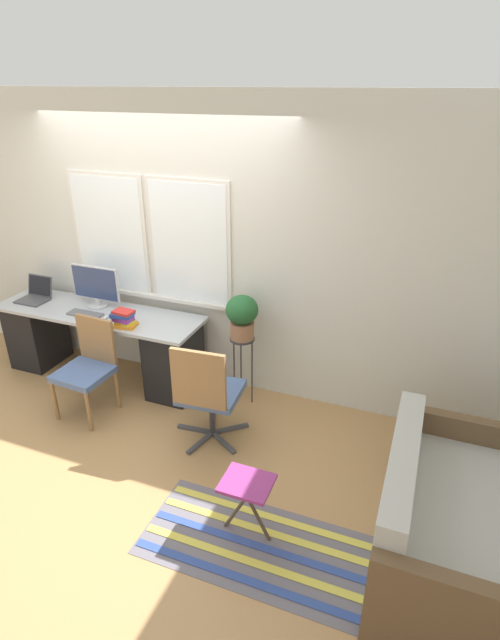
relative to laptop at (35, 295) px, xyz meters
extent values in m
plane|color=tan|center=(1.38, -0.31, -0.77)|extent=(14.00, 14.00, 0.00)
cube|color=silver|center=(1.38, 0.36, 0.58)|extent=(9.00, 0.06, 2.70)
cube|color=silver|center=(0.77, 0.32, 0.63)|extent=(0.82, 0.02, 1.17)
cube|color=white|center=(0.77, 0.31, 0.63)|extent=(0.75, 0.01, 1.10)
cube|color=silver|center=(1.63, 0.32, 0.63)|extent=(0.82, 0.02, 1.17)
cube|color=white|center=(1.63, 0.31, 0.63)|extent=(0.75, 0.01, 1.10)
cube|color=silver|center=(1.20, 0.33, 0.06)|extent=(1.74, 0.11, 0.04)
cube|color=#B2B7BC|center=(0.76, -0.01, -0.07)|extent=(2.12, 0.59, 0.03)
cube|color=black|center=(-0.06, -0.01, -0.43)|extent=(0.40, 0.51, 0.69)
cube|color=black|center=(1.58, -0.01, -0.43)|extent=(0.40, 0.51, 0.69)
cube|color=#4C4C51|center=(0.00, -0.05, -0.04)|extent=(0.30, 0.22, 0.02)
cube|color=#4C4C51|center=(0.00, 0.09, 0.07)|extent=(0.30, 0.06, 0.21)
cube|color=black|center=(0.00, 0.08, 0.07)|extent=(0.27, 0.05, 0.19)
cylinder|color=silver|center=(0.70, 0.09, -0.04)|extent=(0.19, 0.19, 0.02)
cylinder|color=silver|center=(0.70, 0.09, 0.00)|extent=(0.05, 0.05, 0.08)
cube|color=silver|center=(0.70, 0.09, 0.20)|extent=(0.52, 0.02, 0.34)
cube|color=navy|center=(0.70, 0.08, 0.20)|extent=(0.49, 0.01, 0.31)
cube|color=slate|center=(0.70, -0.12, -0.04)|extent=(0.35, 0.13, 0.02)
ellipsoid|color=silver|center=(0.94, -0.12, -0.04)|extent=(0.04, 0.06, 0.03)
cube|color=orange|center=(1.20, -0.19, -0.04)|extent=(0.22, 0.18, 0.03)
cube|color=yellow|center=(1.20, -0.19, -0.01)|extent=(0.18, 0.15, 0.04)
cube|color=purple|center=(1.20, -0.20, 0.03)|extent=(0.18, 0.13, 0.04)
cube|color=#2851B2|center=(1.19, -0.20, 0.07)|extent=(0.21, 0.17, 0.04)
cube|color=red|center=(1.21, -0.20, 0.10)|extent=(0.19, 0.14, 0.02)
cylinder|color=olive|center=(0.81, -0.79, -0.57)|extent=(0.04, 0.04, 0.41)
cylinder|color=olive|center=(1.19, -0.81, -0.57)|extent=(0.04, 0.04, 0.41)
cylinder|color=olive|center=(0.83, -0.41, -0.57)|extent=(0.04, 0.04, 0.41)
cylinder|color=olive|center=(1.21, -0.44, -0.57)|extent=(0.04, 0.04, 0.41)
cube|color=#4C6699|center=(1.01, -0.61, -0.36)|extent=(0.46, 0.44, 0.06)
cube|color=olive|center=(1.02, -0.39, -0.12)|extent=(0.39, 0.06, 0.43)
cube|color=#47474C|center=(2.03, -0.49, -0.76)|extent=(0.32, 0.06, 0.03)
cube|color=#47474C|center=(2.15, -0.64, -0.76)|extent=(0.11, 0.32, 0.03)
cube|color=#47474C|center=(2.33, -0.57, -0.76)|extent=(0.29, 0.20, 0.03)
cube|color=#47474C|center=(2.31, -0.38, -0.76)|extent=(0.27, 0.24, 0.03)
cube|color=#47474C|center=(2.13, -0.33, -0.76)|extent=(0.16, 0.31, 0.03)
cylinder|color=#333338|center=(2.19, -0.48, -0.56)|extent=(0.04, 0.04, 0.37)
cube|color=#4C6699|center=(2.19, -0.48, -0.34)|extent=(0.51, 0.49, 0.06)
cube|color=olive|center=(2.21, -0.72, -0.07)|extent=(0.44, 0.07, 0.48)
cube|color=beige|center=(4.04, -1.07, -0.54)|extent=(0.74, 1.26, 0.46)
cube|color=beige|center=(3.75, -1.07, -0.16)|extent=(0.16, 1.26, 0.32)
cube|color=brown|center=(4.04, -1.75, -0.46)|extent=(0.74, 0.09, 0.63)
cube|color=brown|center=(4.04, -0.40, -0.46)|extent=(0.74, 0.09, 0.63)
cylinder|color=#333338|center=(2.24, 0.08, -0.11)|extent=(0.22, 0.22, 0.02)
cylinder|color=#333338|center=(2.34, 0.08, -0.45)|extent=(0.01, 0.01, 0.65)
cylinder|color=#333338|center=(2.19, 0.16, -0.45)|extent=(0.01, 0.01, 0.65)
cylinder|color=#333338|center=(2.19, 0.00, -0.45)|extent=(0.01, 0.01, 0.65)
cylinder|color=#9E6B4C|center=(2.24, 0.08, -0.03)|extent=(0.21, 0.21, 0.15)
ellipsoid|color=#235B2D|center=(2.24, 0.08, 0.17)|extent=(0.29, 0.29, 0.26)
cube|color=slate|center=(2.97, -1.42, -0.77)|extent=(1.56, 0.71, 0.01)
cube|color=#334C99|center=(2.97, -1.67, -0.77)|extent=(1.53, 0.06, 0.00)
cube|color=#DBCC4C|center=(2.97, -1.55, -0.77)|extent=(1.53, 0.06, 0.00)
cube|color=#334C99|center=(2.97, -1.42, -0.77)|extent=(1.53, 0.06, 0.00)
cube|color=#DBCC4C|center=(2.97, -1.29, -0.77)|extent=(1.53, 0.06, 0.00)
cube|color=#DBCC4C|center=(2.97, -1.16, -0.77)|extent=(1.53, 0.06, 0.00)
cube|color=#93337A|center=(2.85, -1.34, -0.33)|extent=(0.32, 0.27, 0.02)
cylinder|color=#4C3D2D|center=(2.79, -1.34, -0.56)|extent=(0.23, 0.02, 0.44)
cylinder|color=#4C3D2D|center=(2.90, -1.34, -0.56)|extent=(0.23, 0.02, 0.44)
camera|label=1|loc=(3.74, -3.57, 1.97)|focal=28.00mm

